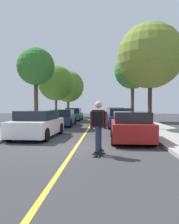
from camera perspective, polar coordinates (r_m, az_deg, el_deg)
The scene contains 16 objects.
ground at distance 8.98m, azimuth -3.39°, elevation -8.86°, with size 80.00×80.00×0.00m, color #353538.
center_line at distance 12.91m, azimuth -1.21°, elevation -5.67°, with size 0.12×39.20×0.01m, color gold.
parked_car_left_nearest at distance 11.81m, azimuth -13.19°, elevation -3.06°, with size 2.06×4.31×1.38m.
parked_car_left_near at distance 18.56m, azimuth -6.97°, elevation -1.49°, with size 2.02×4.60×1.34m.
parked_car_left_far at distance 25.30m, azimuth -4.12°, elevation -0.63°, with size 1.84×4.36×1.40m.
parked_car_right_nearest at distance 10.43m, azimuth 10.50°, elevation -3.66°, with size 1.87×4.07×1.37m.
parked_car_right_near at distance 16.96m, azimuth 7.84°, elevation -1.53°, with size 2.11×4.07×1.47m.
parked_car_right_far at distance 23.56m, azimuth 6.66°, elevation -0.71°, with size 1.98×4.22×1.47m.
street_tree_left_nearest at distance 17.90m, azimuth -13.66°, elevation 11.23°, with size 2.89×2.89×6.00m.
street_tree_left_near at distance 24.79m, azimuth -8.63°, elevation 7.39°, with size 3.87×3.87×5.97m.
street_tree_left_far at distance 33.00m, azimuth -5.53°, elevation 6.55°, with size 4.64×4.64×6.72m.
street_tree_right_nearest at distance 15.50m, azimuth 15.38°, elevation 13.79°, with size 4.29×4.29×6.94m.
street_tree_right_near at distance 24.10m, azimuth 11.06°, elevation 10.42°, with size 3.88×3.88×7.19m.
fire_hydrant at distance 14.46m, azimuth -16.26°, elevation -3.04°, with size 0.20×0.20×0.70m.
skateboard at distance 7.45m, azimuth 2.31°, elevation -10.33°, with size 0.41×0.87×0.10m.
skateboarder at distance 7.28m, azimuth 2.24°, elevation -2.95°, with size 0.58×0.70×1.67m.
Camera 1 is at (1.08, -8.77, 1.61)m, focal length 35.46 mm.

